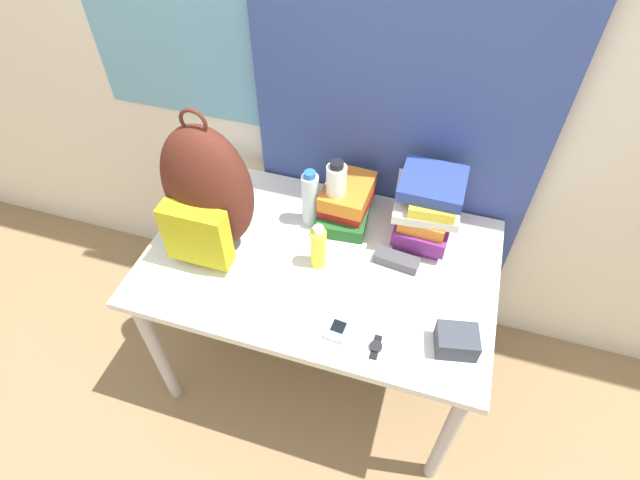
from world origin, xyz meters
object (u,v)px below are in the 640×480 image
object	(u,v)px
backpack	(207,193)
water_bottle	(310,199)
sunscreen_bottle	(320,248)
book_stack_left	(346,202)
wristwatch	(376,347)
sports_bottle	(335,195)
book_stack_center	(428,207)
camera_pouch	(457,341)
cell_phone	(338,328)
sunglasses_case	(397,260)

from	to	relation	value
backpack	water_bottle	bearing A→B (deg)	34.83
backpack	sunscreen_bottle	world-z (taller)	backpack
backpack	sunscreen_bottle	xyz separation A→B (m)	(0.38, 0.01, -0.15)
book_stack_left	wristwatch	bearing A→B (deg)	-65.64
book_stack_left	sports_bottle	xyz separation A→B (m)	(-0.03, -0.05, 0.07)
backpack	wristwatch	distance (m)	0.72
water_bottle	backpack	bearing A→B (deg)	-145.17
book_stack_left	book_stack_center	bearing A→B (deg)	-0.49
book_stack_left	sunscreen_bottle	size ratio (longest dim) A/B	1.58
camera_pouch	book_stack_center	bearing A→B (deg)	110.95
backpack	cell_phone	xyz separation A→B (m)	(0.51, -0.22, -0.22)
cell_phone	camera_pouch	world-z (taller)	camera_pouch
sports_bottle	book_stack_center	bearing A→B (deg)	8.03
sunglasses_case	camera_pouch	xyz separation A→B (m)	(0.23, -0.27, 0.02)
sunglasses_case	wristwatch	world-z (taller)	sunglasses_case
book_stack_center	camera_pouch	bearing A→B (deg)	-69.05
sunglasses_case	wristwatch	xyz separation A→B (m)	(0.01, -0.34, -0.01)
book_stack_center	sunscreen_bottle	distance (m)	0.41
sports_bottle	sunglasses_case	size ratio (longest dim) A/B	1.82
sunscreen_bottle	water_bottle	bearing A→B (deg)	116.35
sports_bottle	cell_phone	distance (m)	0.48
book_stack_left	sunscreen_bottle	distance (m)	0.26
book_stack_center	wristwatch	world-z (taller)	book_stack_center
sunscreen_bottle	wristwatch	xyz separation A→B (m)	(0.26, -0.26, -0.08)
book_stack_left	camera_pouch	xyz separation A→B (m)	(0.46, -0.45, -0.03)
sports_bottle	book_stack_left	bearing A→B (deg)	55.39
sunglasses_case	sunscreen_bottle	bearing A→B (deg)	-163.00
water_bottle	cell_phone	bearing A→B (deg)	-61.80
water_bottle	sunscreen_bottle	size ratio (longest dim) A/B	1.32
cell_phone	sunglasses_case	xyz separation A→B (m)	(0.12, 0.31, 0.01)
water_bottle	sports_bottle	bearing A→B (deg)	12.97
sunscreen_bottle	camera_pouch	bearing A→B (deg)	-21.70
sunscreen_bottle	sunglasses_case	world-z (taller)	sunscreen_bottle
backpack	cell_phone	distance (m)	0.60
backpack	sunscreen_bottle	distance (m)	0.41
sunglasses_case	sports_bottle	bearing A→B (deg)	153.76
water_bottle	sunglasses_case	bearing A→B (deg)	-17.64
book_stack_center	camera_pouch	xyz separation A→B (m)	(0.17, -0.45, -0.09)
water_bottle	sunglasses_case	xyz separation A→B (m)	(0.35, -0.11, -0.09)
sunscreen_bottle	sunglasses_case	xyz separation A→B (m)	(0.25, 0.08, -0.06)
book_stack_center	sunscreen_bottle	size ratio (longest dim) A/B	1.59
book_stack_center	sunscreen_bottle	xyz separation A→B (m)	(-0.31, -0.25, -0.05)
book_stack_center	water_bottle	bearing A→B (deg)	-170.94
water_bottle	book_stack_center	bearing A→B (deg)	9.06
sunglasses_case	wristwatch	distance (m)	0.34
backpack	cell_phone	world-z (taller)	backpack
sports_bottle	sunscreen_bottle	distance (m)	0.21
book_stack_left	sports_bottle	distance (m)	0.09
backpack	book_stack_left	xyz separation A→B (m)	(0.40, 0.27, -0.16)
book_stack_center	sports_bottle	world-z (taller)	sports_bottle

